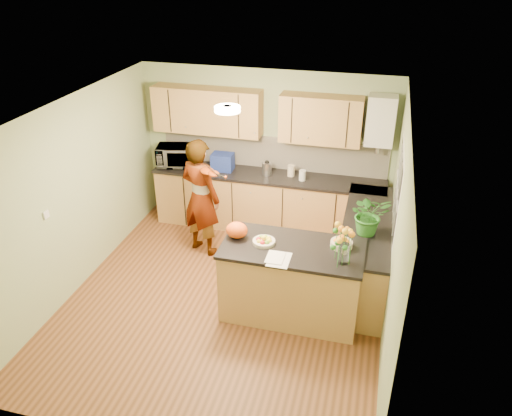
# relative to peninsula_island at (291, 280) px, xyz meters

# --- Properties ---
(floor) EXTENTS (4.50, 4.50, 0.00)m
(floor) POSITION_rel_peninsula_island_xyz_m (-0.87, 0.05, -0.48)
(floor) COLOR #543218
(floor) RESTS_ON ground
(ceiling) EXTENTS (4.00, 4.50, 0.02)m
(ceiling) POSITION_rel_peninsula_island_xyz_m (-0.87, 0.05, 2.02)
(ceiling) COLOR white
(ceiling) RESTS_ON wall_back
(wall_back) EXTENTS (4.00, 0.02, 2.50)m
(wall_back) POSITION_rel_peninsula_island_xyz_m (-0.87, 2.30, 0.77)
(wall_back) COLOR #98AD7B
(wall_back) RESTS_ON floor
(wall_front) EXTENTS (4.00, 0.02, 2.50)m
(wall_front) POSITION_rel_peninsula_island_xyz_m (-0.87, -2.20, 0.77)
(wall_front) COLOR #98AD7B
(wall_front) RESTS_ON floor
(wall_left) EXTENTS (0.02, 4.50, 2.50)m
(wall_left) POSITION_rel_peninsula_island_xyz_m (-2.87, 0.05, 0.77)
(wall_left) COLOR #98AD7B
(wall_left) RESTS_ON floor
(wall_right) EXTENTS (0.02, 4.50, 2.50)m
(wall_right) POSITION_rel_peninsula_island_xyz_m (1.13, 0.05, 0.77)
(wall_right) COLOR #98AD7B
(wall_right) RESTS_ON floor
(back_counter) EXTENTS (3.64, 0.62, 0.94)m
(back_counter) POSITION_rel_peninsula_island_xyz_m (-0.77, 2.00, -0.01)
(back_counter) COLOR #A17340
(back_counter) RESTS_ON floor
(right_counter) EXTENTS (0.62, 2.24, 0.94)m
(right_counter) POSITION_rel_peninsula_island_xyz_m (0.83, 0.90, -0.01)
(right_counter) COLOR #A17340
(right_counter) RESTS_ON floor
(splashback) EXTENTS (3.60, 0.02, 0.52)m
(splashback) POSITION_rel_peninsula_island_xyz_m (-0.77, 2.28, 0.72)
(splashback) COLOR beige
(splashback) RESTS_ON back_counter
(upper_cabinets) EXTENTS (3.20, 0.34, 0.70)m
(upper_cabinets) POSITION_rel_peninsula_island_xyz_m (-1.05, 2.13, 1.37)
(upper_cabinets) COLOR #A17340
(upper_cabinets) RESTS_ON wall_back
(boiler) EXTENTS (0.40, 0.30, 0.86)m
(boiler) POSITION_rel_peninsula_island_xyz_m (0.83, 2.14, 1.41)
(boiler) COLOR silver
(boiler) RESTS_ON wall_back
(window_right) EXTENTS (0.01, 1.30, 1.05)m
(window_right) POSITION_rel_peninsula_island_xyz_m (1.12, 0.65, 1.07)
(window_right) COLOR silver
(window_right) RESTS_ON wall_right
(light_switch) EXTENTS (0.02, 0.09, 0.09)m
(light_switch) POSITION_rel_peninsula_island_xyz_m (-2.86, -0.55, 0.82)
(light_switch) COLOR silver
(light_switch) RESTS_ON wall_left
(ceiling_lamp) EXTENTS (0.30, 0.30, 0.07)m
(ceiling_lamp) POSITION_rel_peninsula_island_xyz_m (-0.87, 0.35, 1.98)
(ceiling_lamp) COLOR #FFEABF
(ceiling_lamp) RESTS_ON ceiling
(peninsula_island) EXTENTS (1.68, 0.86, 0.96)m
(peninsula_island) POSITION_rel_peninsula_island_xyz_m (0.00, 0.00, 0.00)
(peninsula_island) COLOR #A17340
(peninsula_island) RESTS_ON floor
(fruit_dish) EXTENTS (0.27, 0.27, 0.09)m
(fruit_dish) POSITION_rel_peninsula_island_xyz_m (-0.35, 0.00, 0.52)
(fruit_dish) COLOR beige
(fruit_dish) RESTS_ON peninsula_island
(orange_bowl) EXTENTS (0.26, 0.26, 0.15)m
(orange_bowl) POSITION_rel_peninsula_island_xyz_m (0.55, 0.15, 0.54)
(orange_bowl) COLOR beige
(orange_bowl) RESTS_ON peninsula_island
(flower_vase) EXTENTS (0.29, 0.29, 0.53)m
(flower_vase) POSITION_rel_peninsula_island_xyz_m (0.60, -0.18, 0.83)
(flower_vase) COLOR silver
(flower_vase) RESTS_ON peninsula_island
(orange_bag) EXTENTS (0.28, 0.24, 0.20)m
(orange_bag) POSITION_rel_peninsula_island_xyz_m (-0.70, 0.05, 0.58)
(orange_bag) COLOR #E04C12
(orange_bag) RESTS_ON peninsula_island
(papers) EXTENTS (0.24, 0.33, 0.01)m
(papers) POSITION_rel_peninsula_island_xyz_m (-0.10, -0.30, 0.49)
(papers) COLOR white
(papers) RESTS_ON peninsula_island
(violinist) EXTENTS (0.76, 0.63, 1.77)m
(violinist) POSITION_rel_peninsula_island_xyz_m (-1.55, 1.09, 0.40)
(violinist) COLOR tan
(violinist) RESTS_ON floor
(violin) EXTENTS (0.60, 0.52, 0.15)m
(violin) POSITION_rel_peninsula_island_xyz_m (-1.35, 0.87, 0.94)
(violin) COLOR #591A05
(violin) RESTS_ON violinist
(microwave) EXTENTS (0.67, 0.53, 0.33)m
(microwave) POSITION_rel_peninsula_island_xyz_m (-2.29, 1.99, 0.62)
(microwave) COLOR silver
(microwave) RESTS_ON back_counter
(blue_box) EXTENTS (0.34, 0.25, 0.27)m
(blue_box) POSITION_rel_peninsula_island_xyz_m (-1.51, 2.01, 0.59)
(blue_box) COLOR navy
(blue_box) RESTS_ON back_counter
(kettle) EXTENTS (0.15, 0.15, 0.28)m
(kettle) POSITION_rel_peninsula_island_xyz_m (-0.79, 1.99, 0.57)
(kettle) COLOR #ADACB1
(kettle) RESTS_ON back_counter
(jar_cream) EXTENTS (0.13, 0.13, 0.18)m
(jar_cream) POSITION_rel_peninsula_island_xyz_m (-0.42, 2.05, 0.55)
(jar_cream) COLOR beige
(jar_cream) RESTS_ON back_counter
(jar_white) EXTENTS (0.14, 0.14, 0.16)m
(jar_white) POSITION_rel_peninsula_island_xyz_m (-0.22, 1.93, 0.54)
(jar_white) COLOR silver
(jar_white) RESTS_ON back_counter
(potted_plant) EXTENTS (0.58, 0.53, 0.53)m
(potted_plant) POSITION_rel_peninsula_island_xyz_m (0.83, 0.59, 0.72)
(potted_plant) COLOR #2E7828
(potted_plant) RESTS_ON right_counter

